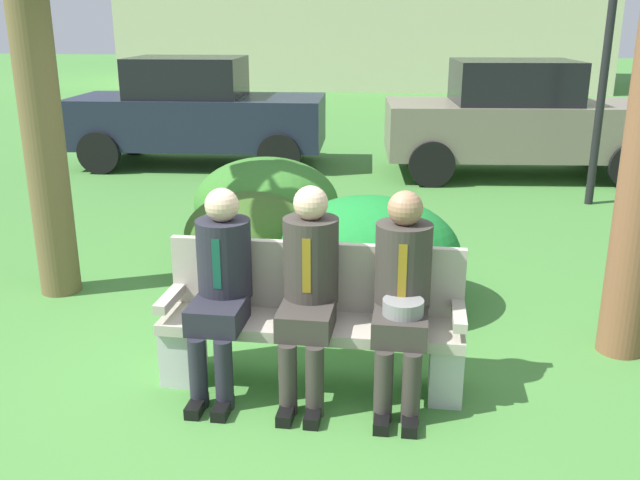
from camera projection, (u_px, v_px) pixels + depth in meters
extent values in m
plane|color=#468339|center=(278.00, 369.00, 4.67)|extent=(80.00, 80.00, 0.00)
cube|color=#B7AD9E|center=(311.00, 325.00, 4.35)|extent=(1.89, 0.44, 0.07)
cube|color=#B7AD9E|center=(315.00, 276.00, 4.45)|extent=(1.89, 0.06, 0.45)
cube|color=#B7AD9E|center=(171.00, 297.00, 4.43)|extent=(0.08, 0.44, 0.06)
cube|color=#B7AD9E|center=(459.00, 314.00, 4.19)|extent=(0.08, 0.44, 0.06)
cube|color=silver|center=(183.00, 349.00, 4.54)|extent=(0.20, 0.37, 0.38)
cube|color=silver|center=(445.00, 367.00, 4.30)|extent=(0.20, 0.37, 0.38)
cube|color=#23232D|center=(218.00, 314.00, 4.23)|extent=(0.32, 0.38, 0.16)
cylinder|color=#23232D|center=(198.00, 373.00, 4.16)|extent=(0.11, 0.11, 0.45)
cylinder|color=#23232D|center=(224.00, 375.00, 4.13)|extent=(0.11, 0.11, 0.45)
cube|color=black|center=(197.00, 406.00, 4.16)|extent=(0.09, 0.22, 0.07)
cube|color=black|center=(223.00, 408.00, 4.13)|extent=(0.09, 0.22, 0.07)
cylinder|color=#23232D|center=(224.00, 258.00, 4.32)|extent=(0.34, 0.34, 0.49)
cube|color=#144C3D|center=(217.00, 264.00, 4.16)|extent=(0.05, 0.01, 0.32)
sphere|color=beige|center=(222.00, 205.00, 4.21)|extent=(0.21, 0.21, 0.21)
cube|color=#38332D|center=(306.00, 320.00, 4.16)|extent=(0.32, 0.38, 0.16)
cylinder|color=#38332D|center=(288.00, 379.00, 4.08)|extent=(0.11, 0.11, 0.45)
cylinder|color=#38332D|center=(315.00, 381.00, 4.06)|extent=(0.11, 0.11, 0.45)
cube|color=black|center=(286.00, 413.00, 4.08)|extent=(0.09, 0.22, 0.07)
cube|color=black|center=(313.00, 415.00, 4.06)|extent=(0.09, 0.22, 0.07)
cylinder|color=#38332D|center=(311.00, 260.00, 4.24)|extent=(0.34, 0.34, 0.53)
cube|color=olive|center=(307.00, 266.00, 4.08)|extent=(0.05, 0.01, 0.34)
sphere|color=beige|center=(311.00, 203.00, 4.13)|extent=(0.21, 0.21, 0.21)
cube|color=#38332D|center=(400.00, 325.00, 4.08)|extent=(0.32, 0.38, 0.16)
cylinder|color=#38332D|center=(383.00, 386.00, 4.00)|extent=(0.11, 0.11, 0.45)
cylinder|color=#38332D|center=(411.00, 388.00, 3.98)|extent=(0.11, 0.11, 0.45)
cube|color=black|center=(382.00, 421.00, 4.00)|extent=(0.09, 0.22, 0.07)
cube|color=black|center=(410.00, 423.00, 3.98)|extent=(0.09, 0.22, 0.07)
cylinder|color=#38332D|center=(403.00, 265.00, 4.16)|extent=(0.34, 0.34, 0.52)
cube|color=olive|center=(402.00, 271.00, 4.00)|extent=(0.05, 0.01, 0.33)
sphere|color=#9E7556|center=(405.00, 208.00, 4.06)|extent=(0.21, 0.21, 0.21)
cylinder|color=gray|center=(403.00, 307.00, 4.02)|extent=(0.24, 0.24, 0.09)
cylinder|color=brown|center=(38.00, 89.00, 5.49)|extent=(0.33, 0.33, 3.43)
ellipsoid|color=#34541F|center=(251.00, 234.00, 6.31)|extent=(1.21, 1.11, 0.76)
ellipsoid|color=#1A782D|center=(369.00, 253.00, 5.55)|extent=(1.46, 1.34, 0.91)
ellipsoid|color=#37762B|center=(266.00, 203.00, 7.05)|extent=(1.47, 1.35, 0.92)
cube|color=#1E2338|center=(199.00, 121.00, 10.96)|extent=(4.00, 1.83, 0.76)
cube|color=black|center=(187.00, 77.00, 10.76)|extent=(1.79, 1.48, 0.60)
cylinder|color=black|center=(291.00, 138.00, 11.72)|extent=(0.65, 0.19, 0.64)
cylinder|color=black|center=(279.00, 155.00, 10.24)|extent=(0.65, 0.19, 0.64)
cylinder|color=black|center=(133.00, 136.00, 11.91)|extent=(0.65, 0.19, 0.64)
cylinder|color=black|center=(99.00, 153.00, 10.43)|extent=(0.65, 0.19, 0.64)
cube|color=slate|center=(520.00, 129.00, 10.18)|extent=(4.04, 1.95, 0.76)
cube|color=black|center=(514.00, 82.00, 9.98)|extent=(1.83, 1.53, 0.60)
cylinder|color=black|center=(594.00, 146.00, 10.99)|extent=(0.65, 0.21, 0.64)
cylinder|color=black|center=(632.00, 166.00, 9.50)|extent=(0.65, 0.21, 0.64)
cylinder|color=black|center=(421.00, 145.00, 11.10)|extent=(0.65, 0.21, 0.64)
cylinder|color=black|center=(432.00, 164.00, 9.61)|extent=(0.65, 0.21, 0.64)
cylinder|color=black|center=(606.00, 59.00, 8.28)|extent=(0.10, 0.10, 3.56)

